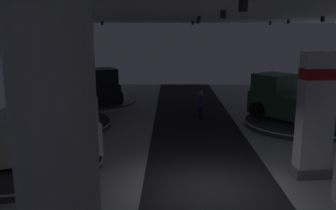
{
  "coord_description": "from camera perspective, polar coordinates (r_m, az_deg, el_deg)",
  "views": [
    {
      "loc": [
        -1.31,
        -10.2,
        4.9
      ],
      "look_at": [
        -1.42,
        6.27,
        1.4
      ],
      "focal_mm": 37.82,
      "sensor_mm": 36.0,
      "label": 1
    }
  ],
  "objects": [
    {
      "name": "ground",
      "position": [
        11.4,
        7.16,
        -13.69
      ],
      "size": [
        24.0,
        44.0,
        0.06
      ],
      "color": "#B2B2B7"
    },
    {
      "name": "ceiling_with_spotlights",
      "position": [
        10.3,
        7.99,
        15.51
      ],
      "size": [
        24.0,
        44.0,
        0.39
      ],
      "color": "silver"
    },
    {
      "name": "column_left",
      "position": [
        7.11,
        -17.62,
        -6.17
      ],
      "size": [
        1.59,
        1.59,
        5.5
      ],
      "color": "#ADADB2",
      "rests_on": "ground"
    },
    {
      "name": "brand_sign_pylon",
      "position": [
        12.61,
        22.66,
        -1.39
      ],
      "size": [
        1.34,
        0.8,
        4.22
      ],
      "color": "slate",
      "rests_on": "ground"
    },
    {
      "name": "display_platform_far_right",
      "position": [
        19.62,
        20.41,
        -2.78
      ],
      "size": [
        5.68,
        5.68,
        0.27
      ],
      "color": "#333338",
      "rests_on": "ground"
    },
    {
      "name": "pickup_truck_far_right",
      "position": [
        19.56,
        19.84,
        0.38
      ],
      "size": [
        4.9,
        5.48,
        2.3
      ],
      "color": "#2D5638",
      "rests_on": "display_platform_far_right"
    },
    {
      "name": "display_platform_mid_left",
      "position": [
        13.99,
        -22.07,
        -8.72
      ],
      "size": [
        5.68,
        5.68,
        0.28
      ],
      "color": "#333338",
      "rests_on": "ground"
    },
    {
      "name": "pickup_truck_mid_left",
      "position": [
        13.67,
        -21.07,
        -4.44
      ],
      "size": [
        5.7,
        4.21,
        2.3
      ],
      "color": "silver",
      "rests_on": "display_platform_mid_left"
    },
    {
      "name": "display_platform_far_left",
      "position": [
        19.28,
        -18.05,
        -2.93
      ],
      "size": [
        6.01,
        6.01,
        0.22
      ],
      "color": "#333338",
      "rests_on": "ground"
    },
    {
      "name": "display_car_far_left",
      "position": [
        19.07,
        -18.15,
        -0.44
      ],
      "size": [
        4.57,
        3.45,
        1.71
      ],
      "color": "silver",
      "rests_on": "display_platform_far_left"
    },
    {
      "name": "display_platform_deep_left",
      "position": [
        24.2,
        -11.9,
        0.43
      ],
      "size": [
        5.68,
        5.68,
        0.27
      ],
      "color": "#B7B7BC",
      "rests_on": "ground"
    },
    {
      "name": "pickup_truck_deep_left",
      "position": [
        23.71,
        -11.81,
        2.79
      ],
      "size": [
        4.41,
        5.68,
        2.3
      ],
      "color": "black",
      "rests_on": "display_platform_deep_left"
    },
    {
      "name": "visitor_walking_near",
      "position": [
        19.75,
        5.3,
        0.28
      ],
      "size": [
        0.32,
        0.32,
        1.59
      ],
      "color": "black",
      "rests_on": "ground"
    }
  ]
}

